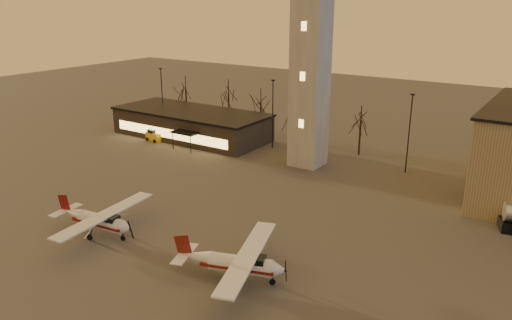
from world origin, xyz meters
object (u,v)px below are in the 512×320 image
(terminal, at_px, (191,124))
(cessna_rear, at_px, (103,224))
(cessna_front, at_px, (243,268))
(service_cart, at_px, (155,137))
(control_tower, at_px, (311,39))

(terminal, bearing_deg, cessna_rear, -62.68)
(cessna_front, xyz_separation_m, cessna_rear, (-15.38, -0.81, -0.03))
(service_cart, bearing_deg, cessna_front, -27.69)
(terminal, distance_m, cessna_rear, 35.17)
(control_tower, distance_m, cessna_rear, 33.49)
(control_tower, xyz_separation_m, terminal, (-21.99, 1.98, -14.17))
(cessna_front, height_order, cessna_rear, cessna_front)
(control_tower, height_order, cessna_front, control_tower)
(control_tower, relative_size, cessna_rear, 2.74)
(cessna_rear, height_order, service_cart, cessna_rear)
(cessna_front, height_order, service_cart, cessna_front)
(terminal, xyz_separation_m, service_cart, (-3.26, -4.97, -1.48))
(control_tower, height_order, cessna_rear, control_tower)
(control_tower, distance_m, service_cart, 29.86)
(terminal, bearing_deg, cessna_front, -43.99)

